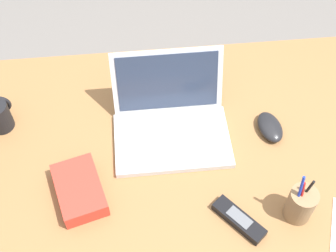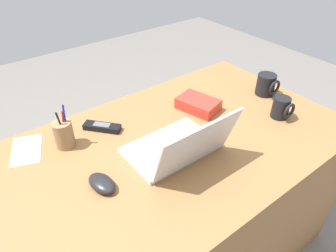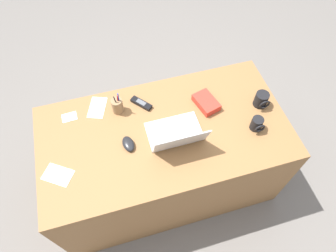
% 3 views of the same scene
% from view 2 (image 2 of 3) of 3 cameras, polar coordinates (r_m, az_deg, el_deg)
% --- Properties ---
extents(desk, '(1.59, 0.83, 0.75)m').
position_cam_2_polar(desk, '(1.41, -2.03, -16.30)').
color(desk, olive).
rests_on(desk, ground).
extents(laptop, '(0.33, 0.28, 0.21)m').
position_cam_2_polar(laptop, '(1.10, 2.04, -3.83)').
color(laptop, silver).
rests_on(laptop, desk).
extents(computer_mouse, '(0.08, 0.12, 0.03)m').
position_cam_2_polar(computer_mouse, '(1.02, -12.23, -10.38)').
color(computer_mouse, black).
rests_on(computer_mouse, desk).
extents(coffee_mug_white, '(0.09, 0.10, 0.10)m').
position_cam_2_polar(coffee_mug_white, '(1.53, 17.87, 7.33)').
color(coffee_mug_white, black).
rests_on(coffee_mug_white, desk).
extents(coffee_mug_tall, '(0.07, 0.08, 0.09)m').
position_cam_2_polar(coffee_mug_tall, '(1.38, 20.40, 3.19)').
color(coffee_mug_tall, black).
rests_on(coffee_mug_tall, desk).
extents(cordless_phone, '(0.13, 0.14, 0.03)m').
position_cam_2_polar(cordless_phone, '(1.27, -12.18, -0.18)').
color(cordless_phone, black).
rests_on(cordless_phone, desk).
extents(pen_holder, '(0.07, 0.07, 0.18)m').
position_cam_2_polar(pen_holder, '(1.20, -18.85, -1.41)').
color(pen_holder, olive).
rests_on(pen_holder, desk).
extents(snack_bag, '(0.16, 0.20, 0.05)m').
position_cam_2_polar(snack_bag, '(1.37, 5.63, 4.06)').
color(snack_bag, red).
rests_on(snack_bag, desk).
extents(paper_note_near_laptop, '(0.16, 0.20, 0.00)m').
position_cam_2_polar(paper_note_near_laptop, '(1.26, -24.90, -4.08)').
color(paper_note_near_laptop, white).
rests_on(paper_note_near_laptop, desk).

